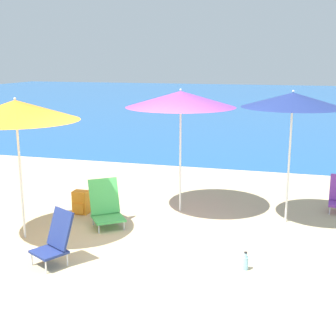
% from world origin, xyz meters
% --- Properties ---
extents(ground_plane, '(60.00, 60.00, 0.00)m').
position_xyz_m(ground_plane, '(0.00, 0.00, 0.00)').
color(ground_plane, '#C6B284').
extents(sea_water, '(60.00, 40.00, 0.01)m').
position_xyz_m(sea_water, '(0.00, 25.74, 0.00)').
color(sea_water, '#1E5699').
rests_on(sea_water, ground).
extents(beach_umbrella_navy, '(1.74, 1.74, 2.34)m').
position_xyz_m(beach_umbrella_navy, '(2.00, 2.02, 2.17)').
color(beach_umbrella_navy, white).
rests_on(beach_umbrella_navy, ground).
extents(beach_umbrella_orange, '(1.96, 1.96, 2.28)m').
position_xyz_m(beach_umbrella_orange, '(-2.09, 0.08, 2.08)').
color(beach_umbrella_orange, white).
rests_on(beach_umbrella_orange, ground).
extents(beach_umbrella_purple, '(2.04, 2.04, 2.32)m').
position_xyz_m(beach_umbrella_purple, '(0.01, 2.10, 2.13)').
color(beach_umbrella_purple, white).
rests_on(beach_umbrella_purple, ground).
extents(beach_chair_green, '(0.78, 0.80, 0.80)m').
position_xyz_m(beach_chair_green, '(-1.03, 0.97, 0.35)').
color(beach_chair_green, silver).
rests_on(beach_chair_green, ground).
extents(beach_chair_navy, '(0.63, 0.66, 0.77)m').
position_xyz_m(beach_chair_navy, '(-1.10, -0.68, 0.37)').
color(beach_chair_navy, silver).
rests_on(beach_chair_navy, ground).
extents(backpack_orange, '(0.28, 0.24, 0.44)m').
position_xyz_m(backpack_orange, '(-1.74, 1.43, 0.21)').
color(backpack_orange, orange).
rests_on(backpack_orange, ground).
extents(water_bottle, '(0.09, 0.09, 0.26)m').
position_xyz_m(water_bottle, '(1.52, -0.15, 0.10)').
color(water_bottle, '#8CCCEA').
rests_on(water_bottle, ground).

